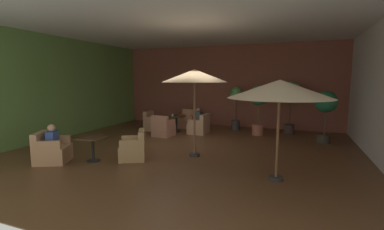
% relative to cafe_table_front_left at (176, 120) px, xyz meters
% --- Properties ---
extents(ground_plane, '(10.70, 10.24, 0.02)m').
position_rel_cafe_table_front_left_xyz_m(ground_plane, '(1.61, -2.79, -0.53)').
color(ground_plane, brown).
extents(wall_back_brick, '(10.70, 0.08, 3.89)m').
position_rel_cafe_table_front_left_xyz_m(wall_back_brick, '(1.61, 2.30, 1.42)').
color(wall_back_brick, brown).
rests_on(wall_back_brick, ground_plane).
extents(wall_left_accent, '(0.08, 10.24, 3.89)m').
position_rel_cafe_table_front_left_xyz_m(wall_left_accent, '(-3.69, -2.79, 1.42)').
color(wall_left_accent, '#5E8640').
rests_on(wall_left_accent, ground_plane).
extents(ceiling_slab, '(10.70, 10.24, 0.06)m').
position_rel_cafe_table_front_left_xyz_m(ceiling_slab, '(1.61, -2.79, 3.39)').
color(ceiling_slab, silver).
rests_on(ceiling_slab, wall_back_brick).
extents(cafe_table_front_left, '(0.63, 0.63, 0.69)m').
position_rel_cafe_table_front_left_xyz_m(cafe_table_front_left, '(0.00, 0.00, 0.00)').
color(cafe_table_front_left, black).
rests_on(cafe_table_front_left, ground_plane).
extents(armchair_front_left_north, '(0.84, 0.78, 0.86)m').
position_rel_cafe_table_front_left_xyz_m(armchair_front_left_north, '(0.11, 1.08, -0.21)').
color(armchair_front_left_north, tan).
rests_on(armchair_front_left_north, ground_plane).
extents(armchair_front_left_east, '(0.83, 0.79, 0.86)m').
position_rel_cafe_table_front_left_xyz_m(armchair_front_left_east, '(-1.09, -0.06, -0.21)').
color(armchair_front_left_east, tan).
rests_on(armchair_front_left_east, ground_plane).
extents(armchair_front_left_south, '(0.80, 0.80, 0.86)m').
position_rel_cafe_table_front_left_xyz_m(armchair_front_left_south, '(-0.10, -1.08, -0.20)').
color(armchair_front_left_south, tan).
rests_on(armchair_front_left_south, ground_plane).
extents(armchair_front_left_west, '(0.78, 0.82, 0.84)m').
position_rel_cafe_table_front_left_xyz_m(armchair_front_left_west, '(1.08, -0.06, -0.22)').
color(armchair_front_left_west, tan).
rests_on(armchair_front_left_west, ground_plane).
extents(cafe_table_front_right, '(0.73, 0.73, 0.69)m').
position_rel_cafe_table_front_left_xyz_m(cafe_table_front_right, '(-0.37, -4.76, 0.00)').
color(cafe_table_front_right, black).
rests_on(cafe_table_front_right, ground_plane).
extents(armchair_front_right_north, '(0.96, 0.96, 0.84)m').
position_rel_cafe_table_front_left_xyz_m(armchair_front_right_north, '(0.59, -4.22, -0.21)').
color(armchair_front_right_north, tan).
rests_on(armchair_front_right_north, ground_plane).
extents(armchair_front_right_east, '(1.07, 1.08, 0.85)m').
position_rel_cafe_table_front_left_xyz_m(armchair_front_right_east, '(-1.36, -5.26, -0.20)').
color(armchair_front_right_east, tan).
rests_on(armchair_front_right_east, ground_plane).
extents(patio_umbrella_tall_red, '(2.27, 2.27, 2.26)m').
position_rel_cafe_table_front_left_xyz_m(patio_umbrella_tall_red, '(4.49, -4.40, 1.52)').
color(patio_umbrella_tall_red, '#2D2D2D').
rests_on(patio_umbrella_tall_red, ground_plane).
extents(patio_umbrella_center_beige, '(1.90, 1.90, 2.55)m').
position_rel_cafe_table_front_left_xyz_m(patio_umbrella_center_beige, '(2.08, -3.26, 1.83)').
color(patio_umbrella_center_beige, '#2D2D2D').
rests_on(patio_umbrella_center_beige, ground_plane).
extents(potted_tree_left_corner, '(0.80, 0.80, 2.03)m').
position_rel_cafe_table_front_left_xyz_m(potted_tree_left_corner, '(3.41, 0.59, 0.88)').
color(potted_tree_left_corner, '#AC5E49').
rests_on(potted_tree_left_corner, ground_plane).
extents(potted_tree_mid_left, '(0.77, 0.77, 1.87)m').
position_rel_cafe_table_front_left_xyz_m(potted_tree_mid_left, '(5.81, 0.01, 0.81)').
color(potted_tree_mid_left, '#3D352C').
rests_on(potted_tree_mid_left, ground_plane).
extents(potted_tree_mid_right, '(0.87, 0.87, 2.18)m').
position_rel_cafe_table_front_left_xyz_m(potted_tree_mid_right, '(4.60, 1.32, 1.07)').
color(potted_tree_mid_right, '#3A2C29').
rests_on(potted_tree_mid_right, ground_plane).
extents(potted_tree_right_corner, '(0.57, 0.57, 1.95)m').
position_rel_cafe_table_front_left_xyz_m(potted_tree_right_corner, '(2.32, 1.35, 0.77)').
color(potted_tree_right_corner, '#393435').
rests_on(potted_tree_right_corner, ground_plane).
extents(patron_blue_shirt, '(0.27, 0.35, 0.67)m').
position_rel_cafe_table_front_left_xyz_m(patron_blue_shirt, '(1.04, -0.05, 0.19)').
color(patron_blue_shirt, '#373A3B').
rests_on(patron_blue_shirt, ground_plane).
extents(patron_by_window, '(0.36, 0.43, 0.61)m').
position_rel_cafe_table_front_left_xyz_m(patron_by_window, '(-1.33, -5.24, 0.19)').
color(patron_by_window, '#35509B').
rests_on(patron_by_window, ground_plane).
extents(iced_drink_cup, '(0.08, 0.08, 0.11)m').
position_rel_cafe_table_front_left_xyz_m(iced_drink_cup, '(-0.13, -0.13, 0.22)').
color(iced_drink_cup, silver).
rests_on(iced_drink_cup, cafe_table_front_left).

